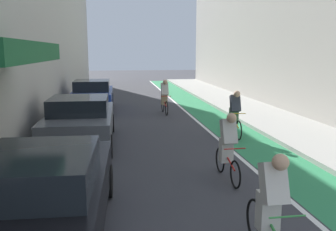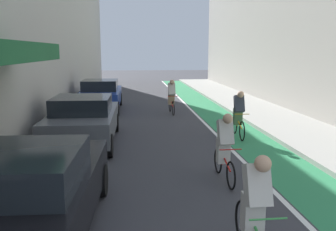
{
  "view_description": "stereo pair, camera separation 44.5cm",
  "coord_description": "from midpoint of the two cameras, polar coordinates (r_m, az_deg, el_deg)",
  "views": [
    {
      "loc": [
        -1.46,
        -0.77,
        2.92
      ],
      "look_at": [
        -0.06,
        8.68,
        1.18
      ],
      "focal_mm": 38.13,
      "sensor_mm": 36.0,
      "label": 1
    },
    {
      "loc": [
        -1.02,
        -0.82,
        2.92
      ],
      "look_at": [
        -0.06,
        8.68,
        1.18
      ],
      "focal_mm": 38.13,
      "sensor_mm": 36.0,
      "label": 2
    }
  ],
  "objects": [
    {
      "name": "ground_plane",
      "position": [
        15.18,
        -0.97,
        -0.78
      ],
      "size": [
        79.41,
        79.41,
        0.0
      ],
      "primitive_type": "plane",
      "color": "#38383D"
    },
    {
      "name": "bike_lane_paint",
      "position": [
        17.57,
        7.66,
        0.65
      ],
      "size": [
        1.6,
        36.1,
        0.0
      ],
      "primitive_type": "cube",
      "color": "#2D8451",
      "rests_on": "ground"
    },
    {
      "name": "lane_divider_stripe",
      "position": [
        17.38,
        4.77,
        0.61
      ],
      "size": [
        0.12,
        36.1,
        0.0
      ],
      "primitive_type": "cube",
      "color": "white",
      "rests_on": "ground"
    },
    {
      "name": "sidewalk_right",
      "position": [
        18.2,
        14.54,
        0.97
      ],
      "size": [
        2.88,
        36.1,
        0.14
      ],
      "primitive_type": "cube",
      "color": "#A8A59E",
      "rests_on": "ground"
    },
    {
      "name": "parked_sedan_black",
      "position": [
        5.75,
        -19.07,
        -12.07
      ],
      "size": [
        2.01,
        4.72,
        1.53
      ],
      "color": "black",
      "rests_on": "ground"
    },
    {
      "name": "parked_sedan_gray",
      "position": [
        11.51,
        -12.27,
        -0.61
      ],
      "size": [
        2.05,
        4.37,
        1.53
      ],
      "color": "#595B60",
      "rests_on": "ground"
    },
    {
      "name": "parked_sedan_blue",
      "position": [
        17.84,
        -10.0,
        3.28
      ],
      "size": [
        1.96,
        4.37,
        1.53
      ],
      "color": "navy",
      "rests_on": "ground"
    },
    {
      "name": "cyclist_lead",
      "position": [
        5.17,
        16.27,
        -14.23
      ],
      "size": [
        0.48,
        1.74,
        1.63
      ],
      "color": "black",
      "rests_on": "ground"
    },
    {
      "name": "cyclist_mid",
      "position": [
        8.17,
        10.56,
        -4.6
      ],
      "size": [
        0.48,
        1.66,
        1.59
      ],
      "color": "black",
      "rests_on": "ground"
    },
    {
      "name": "cyclist_trailing",
      "position": [
        12.39,
        12.23,
        0.26
      ],
      "size": [
        0.48,
        1.71,
        1.61
      ],
      "color": "black",
      "rests_on": "ground"
    },
    {
      "name": "cyclist_far",
      "position": [
        16.68,
        1.33,
        3.18
      ],
      "size": [
        0.48,
        1.72,
        1.62
      ],
      "color": "black",
      "rests_on": "ground"
    }
  ]
}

